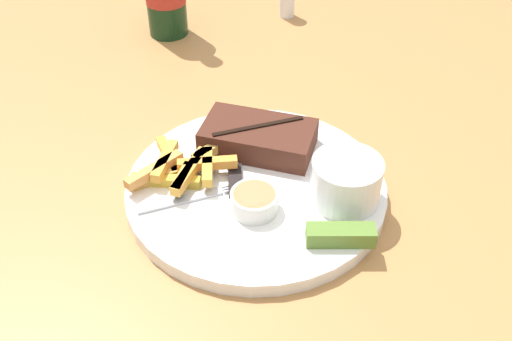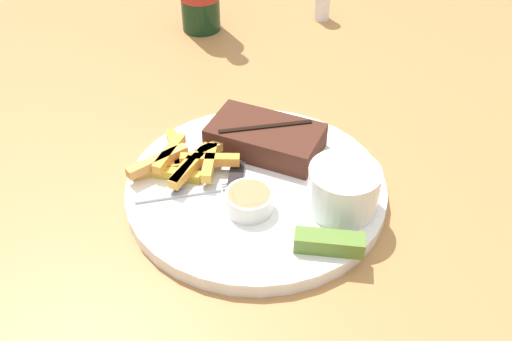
{
  "view_description": "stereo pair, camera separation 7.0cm",
  "coord_description": "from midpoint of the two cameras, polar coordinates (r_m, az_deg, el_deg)",
  "views": [
    {
      "loc": [
        0.02,
        -0.53,
        1.24
      ],
      "look_at": [
        0.0,
        0.0,
        0.79
      ],
      "focal_mm": 42.0,
      "sensor_mm": 36.0,
      "label": 1
    },
    {
      "loc": [
        0.09,
        -0.52,
        1.24
      ],
      "look_at": [
        0.0,
        0.0,
        0.79
      ],
      "focal_mm": 42.0,
      "sensor_mm": 36.0,
      "label": 2
    }
  ],
  "objects": [
    {
      "name": "salt_shaker",
      "position": [
        1.11,
        8.21,
        15.6
      ],
      "size": [
        0.03,
        0.03,
        0.07
      ],
      "color": "white",
      "rests_on": "dining_table"
    },
    {
      "name": "dipping_sauce_cup",
      "position": [
        0.67,
        2.46,
        -2.99
      ],
      "size": [
        0.05,
        0.05,
        0.02
      ],
      "color": "silver",
      "rests_on": "dinner_plate"
    },
    {
      "name": "pickle_spear",
      "position": [
        0.64,
        10.14,
        -6.93
      ],
      "size": [
        0.07,
        0.03,
        0.02
      ],
      "color": "#567A2D",
      "rests_on": "dinner_plate"
    },
    {
      "name": "dinner_plate",
      "position": [
        0.72,
        2.78,
        -1.89
      ],
      "size": [
        0.31,
        0.31,
        0.02
      ],
      "color": "white",
      "rests_on": "dining_table"
    },
    {
      "name": "fries_pile",
      "position": [
        0.72,
        -4.16,
        0.79
      ],
      "size": [
        0.13,
        0.12,
        0.02
      ],
      "color": "gold",
      "rests_on": "dinner_plate"
    },
    {
      "name": "knife_utensil",
      "position": [
        0.74,
        0.99,
        0.81
      ],
      "size": [
        0.03,
        0.17,
        0.01
      ],
      "rotation": [
        0.0,
        0.0,
        1.66
      ],
      "color": "#B7B7BC",
      "rests_on": "dinner_plate"
    },
    {
      "name": "coleslaw_cup",
      "position": [
        0.67,
        11.3,
        -1.66
      ],
      "size": [
        0.08,
        0.08,
        0.05
      ],
      "color": "white",
      "rests_on": "dinner_plate"
    },
    {
      "name": "dining_table",
      "position": [
        0.77,
        2.62,
        -5.82
      ],
      "size": [
        1.45,
        1.4,
        0.75
      ],
      "color": "#A87542",
      "rests_on": "ground_plane"
    },
    {
      "name": "fork_utensil",
      "position": [
        0.7,
        -3.73,
        -2.2
      ],
      "size": [
        0.13,
        0.06,
        0.0
      ],
      "rotation": [
        0.0,
        0.0,
        6.67
      ],
      "color": "#B7B7BC",
      "rests_on": "dinner_plate"
    },
    {
      "name": "steak_portion",
      "position": [
        0.75,
        3.86,
        2.98
      ],
      "size": [
        0.15,
        0.11,
        0.04
      ],
      "color": "#472319",
      "rests_on": "dinner_plate"
    }
  ]
}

